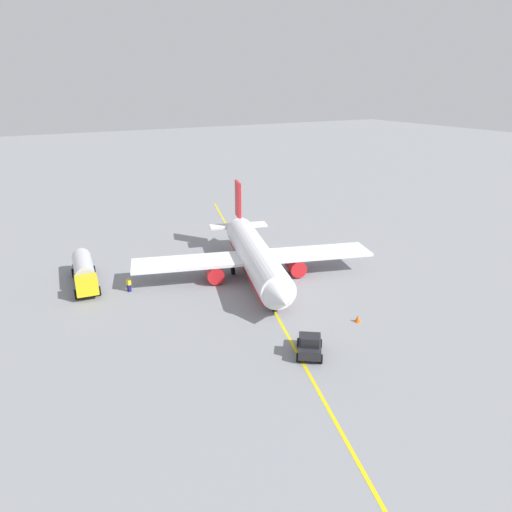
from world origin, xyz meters
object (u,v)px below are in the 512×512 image
at_px(pushback_tug, 310,345).
at_px(refueling_worker, 129,285).
at_px(airplane, 255,257).
at_px(safety_cone_nose, 358,319).
at_px(fuel_tanker, 84,271).

xyz_separation_m(pushback_tug, refueling_worker, (-21.66, -10.58, -0.19)).
xyz_separation_m(airplane, refueling_worker, (-3.43, -15.10, -1.92)).
bearing_deg(safety_cone_nose, pushback_tug, -71.21).
height_order(pushback_tug, refueling_worker, pushback_tug).
xyz_separation_m(pushback_tug, safety_cone_nose, (-2.71, 7.97, -0.65)).
height_order(fuel_tanker, safety_cone_nose, fuel_tanker).
bearing_deg(refueling_worker, safety_cone_nose, 44.40).
distance_m(refueling_worker, safety_cone_nose, 26.52).
height_order(airplane, pushback_tug, airplane).
bearing_deg(refueling_worker, fuel_tanker, -138.47).
bearing_deg(fuel_tanker, pushback_tug, 29.19).
height_order(pushback_tug, safety_cone_nose, pushback_tug).
xyz_separation_m(refueling_worker, safety_cone_nose, (18.95, 18.55, -0.46)).
distance_m(pushback_tug, safety_cone_nose, 8.45).
distance_m(airplane, pushback_tug, 18.86).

